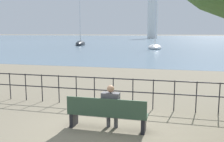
% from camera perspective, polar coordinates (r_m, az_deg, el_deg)
% --- Properties ---
extents(ground_plane, '(1000.00, 1000.00, 0.00)m').
position_cam_1_polar(ground_plane, '(7.05, -1.02, -13.02)').
color(ground_plane, '#7A705B').
extents(harbor_water, '(600.00, 300.00, 0.01)m').
position_cam_1_polar(harbor_water, '(168.35, 13.66, 7.48)').
color(harbor_water, slate).
rests_on(harbor_water, ground_plane).
extents(park_bench, '(2.18, 0.45, 0.90)m').
position_cam_1_polar(park_bench, '(6.84, -1.18, -9.75)').
color(park_bench, '#334C38').
rests_on(park_bench, ground_plane).
extents(seated_person_left, '(0.48, 0.35, 1.23)m').
position_cam_1_polar(seated_person_left, '(6.82, -0.25, -7.77)').
color(seated_person_left, '#4C4C51').
rests_on(seated_person_left, ground_plane).
extents(promenade_railing, '(13.40, 0.04, 1.05)m').
position_cam_1_polar(promenade_railing, '(8.79, 2.52, -3.93)').
color(promenade_railing, black).
rests_on(promenade_railing, ground_plane).
extents(sailboat_1, '(3.99, 8.75, 11.76)m').
position_cam_1_polar(sailboat_1, '(56.97, -7.23, 6.25)').
color(sailboat_1, black).
rests_on(sailboat_1, ground_plane).
extents(sailboat_4, '(2.70, 6.05, 8.73)m').
position_cam_1_polar(sailboat_4, '(43.52, 9.76, 5.40)').
color(sailboat_4, white).
rests_on(sailboat_4, ground_plane).
extents(harbor_lighthouse, '(5.05, 5.05, 29.08)m').
position_cam_1_polar(harbor_lighthouse, '(131.48, 9.26, 13.26)').
color(harbor_lighthouse, white).
rests_on(harbor_lighthouse, ground_plane).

